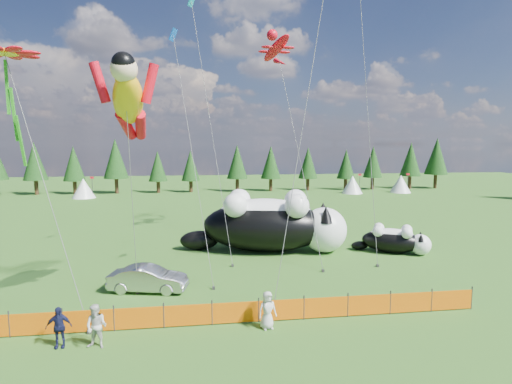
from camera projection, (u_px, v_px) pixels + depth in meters
The scene contains 16 objects.
ground at pixel (230, 297), 20.04m from camera, with size 160.00×160.00×0.00m, color #11380A.
safety_fence at pixel (236, 312), 17.03m from camera, with size 22.06×0.06×1.10m.
tree_line at pixel (210, 167), 63.82m from camera, with size 90.00×4.00×8.00m, color black, non-canonical shape.
festival_tents at pixel (283, 185), 60.70m from camera, with size 50.00×3.20×2.80m, color white, non-canonical shape.
cat_large at pixel (272, 223), 28.50m from camera, with size 11.91×5.92×4.33m.
cat_small at pixel (395, 240), 28.16m from camera, with size 5.04×3.58×1.96m.
car at pixel (148, 279), 20.80m from camera, with size 1.41×4.03×1.33m, color #B3B3B8.
spectator_b at pixel (96, 327), 14.96m from camera, with size 0.82×0.48×1.69m, color beige.
spectator_c at pixel (59, 327), 15.01m from camera, with size 0.93×0.48×1.59m, color #141738.
spectator_e at pixel (267, 310), 16.55m from camera, with size 0.77×0.50×1.59m, color beige.
superhero_kite at pixel (128, 100), 17.90m from camera, with size 4.65×4.97×11.70m.
gecko_kite at pixel (276, 48), 32.01m from camera, with size 4.44×13.31×18.26m.
flower_kite at pixel (5, 56), 18.21m from camera, with size 6.26×6.12×13.05m.
diamond_kite_a at pixel (175, 43), 25.36m from camera, with size 2.54×7.23×16.06m.
diamond_kite_b at pixel (361, 2), 27.93m from camera, with size 0.98×5.85×19.91m.
diamond_kite_d at pixel (193, 14), 28.79m from camera, with size 2.77×7.14×19.24m.
Camera 1 is at (-1.36, -19.26, 7.64)m, focal length 28.00 mm.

